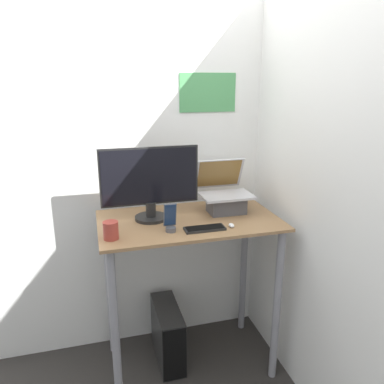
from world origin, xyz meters
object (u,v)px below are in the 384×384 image
Objects in this scene: laptop at (225,198)px; keyboard at (205,228)px; mouse at (231,225)px; cell_phone at (170,222)px; computer_tower at (168,333)px; monitor at (150,185)px.

laptop is 0.37m from keyboard.
keyboard is at bearing 178.73° from mouse.
mouse is 0.30× the size of cell_phone.
laptop is at bearing 50.32° from keyboard.
monitor is at bearing -169.12° from computer_tower.
cell_phone is (-0.20, 0.03, 0.05)m from keyboard.
keyboard is 0.21m from cell_phone.
monitor is 0.44m from keyboard.
keyboard is at bearing -43.39° from monitor.
laptop is 0.49m from cell_phone.
monitor reaches higher than cell_phone.
cell_phone reaches higher than computer_tower.
laptop is 1.39× the size of keyboard.
cell_phone reaches higher than keyboard.
monitor is at bearing 108.78° from cell_phone.
computer_tower is (-0.35, 0.28, -0.91)m from mouse.
laptop is 0.53m from monitor.
monitor is at bearing 136.61° from keyboard.
monitor is at bearing 149.13° from mouse.
monitor is 0.56m from mouse.
mouse is at bearing -30.87° from monitor.
mouse is 0.37m from cell_phone.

